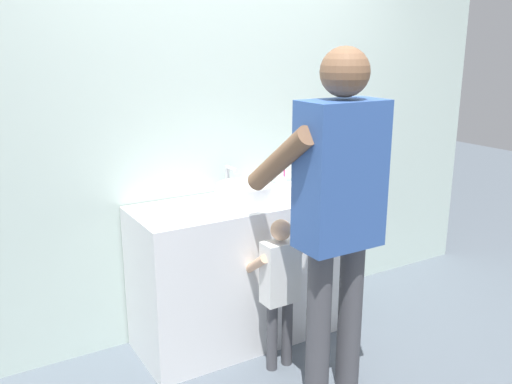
{
  "coord_description": "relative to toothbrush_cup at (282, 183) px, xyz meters",
  "views": [
    {
      "loc": [
        -1.54,
        -2.42,
        1.79
      ],
      "look_at": [
        0.0,
        0.15,
        0.98
      ],
      "focal_mm": 38.34,
      "sensor_mm": 36.0,
      "label": 1
    }
  ],
  "objects": [
    {
      "name": "ground_plane",
      "position": [
        -0.33,
        -0.38,
        -0.94
      ],
      "size": [
        14.0,
        14.0,
        0.0
      ],
      "primitive_type": "plane",
      "color": "slate"
    },
    {
      "name": "back_wall",
      "position": [
        -0.33,
        0.24,
        0.41
      ],
      "size": [
        4.4,
        0.08,
        2.7
      ],
      "color": "silver",
      "rests_on": "ground"
    },
    {
      "name": "vanity_cabinet",
      "position": [
        -0.33,
        -0.08,
        -0.5
      ],
      "size": [
        1.33,
        0.54,
        0.88
      ],
      "primitive_type": "cube",
      "color": "white",
      "rests_on": "ground"
    },
    {
      "name": "sink_basin",
      "position": [
        -0.33,
        -0.1,
        0.0
      ],
      "size": [
        0.33,
        0.33,
        0.11
      ],
      "color": "white",
      "rests_on": "vanity_cabinet"
    },
    {
      "name": "faucet",
      "position": [
        -0.33,
        0.11,
        0.03
      ],
      "size": [
        0.18,
        0.14,
        0.18
      ],
      "color": "#B7BABF",
      "rests_on": "vanity_cabinet"
    },
    {
      "name": "toothbrush_cup",
      "position": [
        0.0,
        0.0,
        0.0
      ],
      "size": [
        0.07,
        0.07,
        0.21
      ],
      "color": "silver",
      "rests_on": "vanity_cabinet"
    },
    {
      "name": "child_toddler",
      "position": [
        -0.33,
        -0.48,
        -0.41
      ],
      "size": [
        0.27,
        0.27,
        0.88
      ],
      "color": "#47474C",
      "rests_on": "ground"
    },
    {
      "name": "adult_parent",
      "position": [
        -0.21,
        -0.8,
        0.13
      ],
      "size": [
        0.55,
        0.58,
        1.78
      ],
      "color": "#47474C",
      "rests_on": "ground"
    }
  ]
}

